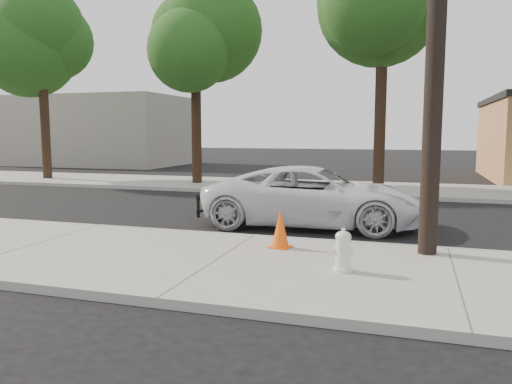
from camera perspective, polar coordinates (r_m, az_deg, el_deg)
ground at (r=13.05m, az=2.61°, el=-3.80°), size 120.00×120.00×0.00m
near_sidewalk at (r=9.04m, az=-4.49°, el=-8.13°), size 90.00×4.40×0.15m
far_sidewalk at (r=21.28m, az=8.51°, el=0.48°), size 90.00×5.00×0.15m
curb_near at (r=11.06m, az=-0.20°, el=-5.34°), size 90.00×0.12×0.16m
building_far at (r=39.90m, az=-18.33°, el=6.64°), size 14.00×8.00×5.00m
utility_pole at (r=9.97m, az=20.03°, el=19.72°), size 1.40×0.34×9.00m
tree_a at (r=26.81m, az=-23.22°, el=15.15°), size 4.65×4.50×9.00m
tree_b at (r=22.70m, az=-6.66°, el=16.29°), size 4.34×4.20×8.45m
tree_c at (r=20.56m, az=14.94°, el=19.27°), size 4.96×4.80×9.55m
police_cruiser at (r=12.87m, az=6.57°, el=-0.51°), size 5.67×2.84×1.54m
fire_hydrant at (r=8.31m, az=9.91°, el=-6.74°), size 0.36×0.32×0.67m
traffic_cone at (r=9.82m, az=2.80°, el=-4.24°), size 0.47×0.47×0.77m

